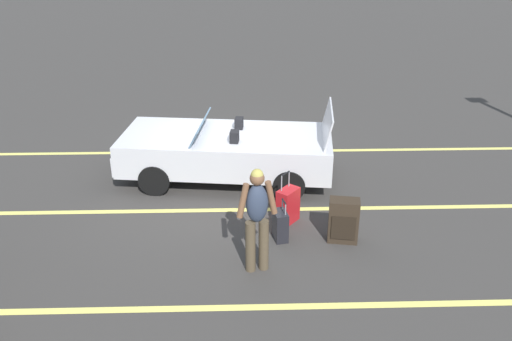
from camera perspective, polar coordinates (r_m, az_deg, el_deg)
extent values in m
plane|color=#383533|center=(10.93, -3.03, -0.77)|extent=(80.00, 80.00, 0.00)
cube|color=#EAE066|center=(12.17, -2.91, 2.01)|extent=(18.00, 0.12, 0.01)
cube|color=#EAE066|center=(9.74, -3.18, -4.22)|extent=(18.00, 0.12, 0.01)
cube|color=#EAE066|center=(7.50, -3.63, -14.36)|extent=(18.00, 0.12, 0.01)
cube|color=silver|center=(10.68, -3.11, 2.23)|extent=(4.28, 2.23, 0.64)
cube|color=silver|center=(11.01, -10.51, 1.91)|extent=(1.50, 1.82, 0.38)
cube|color=slate|center=(10.59, -5.92, 4.66)|extent=(0.36, 1.56, 0.31)
cube|color=black|center=(10.15, -2.31, 3.62)|extent=(0.18, 0.24, 0.22)
cube|color=black|center=(10.84, -1.81, 5.04)|extent=(0.18, 0.24, 0.22)
cube|color=silver|center=(10.37, 7.57, 4.89)|extent=(0.34, 1.50, 0.63)
cylinder|color=black|center=(10.34, -10.68, -0.94)|extent=(0.62, 0.29, 0.60)
cylinder|color=black|center=(11.77, -8.67, 2.50)|extent=(0.62, 0.29, 0.60)
cylinder|color=black|center=(9.98, 3.53, -1.52)|extent=(0.62, 0.29, 0.60)
cylinder|color=black|center=(11.45, 3.80, 2.09)|extent=(0.62, 0.29, 0.60)
cube|color=#2D2319|center=(8.79, 9.27, -5.25)|extent=(0.52, 0.36, 0.74)
cube|color=black|center=(8.69, 9.25, -6.06)|extent=(0.38, 0.08, 0.41)
sphere|color=black|center=(9.07, 10.17, -6.88)|extent=(0.04, 0.04, 0.04)
sphere|color=black|center=(9.05, 8.04, -6.77)|extent=(0.04, 0.04, 0.04)
cube|color=red|center=(9.25, 3.40, -3.74)|extent=(0.44, 0.46, 0.62)
cylinder|color=gray|center=(9.16, 3.52, -0.88)|extent=(0.03, 0.03, 0.28)
cylinder|color=gray|center=(8.99, 2.73, -1.37)|extent=(0.03, 0.03, 0.28)
cylinder|color=black|center=(9.01, 3.15, -0.32)|extent=(0.16, 0.19, 0.03)
sphere|color=black|center=(9.54, 3.39, -4.78)|extent=(0.04, 0.04, 0.04)
sphere|color=black|center=(9.34, 2.41, -5.47)|extent=(0.04, 0.04, 0.04)
cube|color=black|center=(8.78, 2.59, -5.86)|extent=(0.26, 0.37, 0.50)
cylinder|color=gray|center=(8.54, 3.15, -4.16)|extent=(0.02, 0.02, 0.18)
cylinder|color=gray|center=(8.70, 2.82, -3.58)|extent=(0.02, 0.02, 0.18)
cylinder|color=black|center=(8.58, 3.00, -3.33)|extent=(0.06, 0.19, 0.03)
sphere|color=black|center=(8.82, 3.24, -7.47)|extent=(0.04, 0.04, 0.04)
sphere|color=black|center=(9.02, 2.82, -6.68)|extent=(0.04, 0.04, 0.04)
cylinder|color=#4C3F2D|center=(7.96, -0.59, -8.07)|extent=(0.18, 0.18, 0.82)
cylinder|color=#4C3F2D|center=(8.00, 0.82, -7.89)|extent=(0.18, 0.18, 0.82)
ellipsoid|color=#2D384C|center=(7.61, 0.12, -3.50)|extent=(0.36, 0.28, 0.60)
sphere|color=brown|center=(7.43, 0.12, -0.82)|extent=(0.21, 0.21, 0.21)
sphere|color=tan|center=(7.41, 0.12, -0.49)|extent=(0.18, 0.18, 0.18)
cylinder|color=brown|center=(7.54, -1.40, -3.23)|extent=(0.21, 0.13, 0.53)
cylinder|color=brown|center=(7.63, 1.62, -2.89)|extent=(0.21, 0.13, 0.53)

